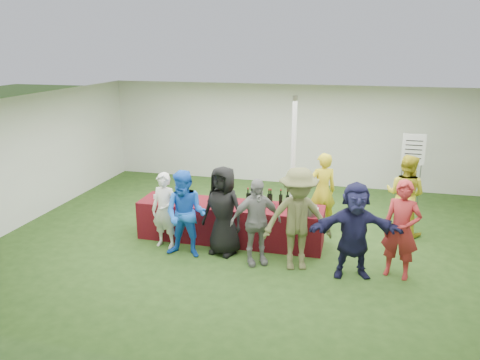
% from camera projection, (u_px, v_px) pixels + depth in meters
% --- Properties ---
extents(ground, '(60.00, 60.00, 0.00)m').
position_uv_depth(ground, '(257.00, 238.00, 9.30)').
color(ground, '#284719').
rests_on(ground, ground).
extents(tent, '(10.00, 10.00, 10.00)m').
position_uv_depth(tent, '(293.00, 160.00, 9.91)').
color(tent, white).
rests_on(tent, ground).
extents(serving_table, '(3.60, 0.80, 0.75)m').
position_uv_depth(serving_table, '(230.00, 222.00, 9.12)').
color(serving_table, '#591214').
rests_on(serving_table, ground).
extents(wine_bottles, '(0.83, 0.14, 0.32)m').
position_uv_depth(wine_bottles, '(267.00, 199.00, 8.94)').
color(wine_bottles, black).
rests_on(wine_bottles, serving_table).
extents(wine_glasses, '(1.25, 0.12, 0.16)m').
position_uv_depth(wine_glasses, '(182.00, 199.00, 8.95)').
color(wine_glasses, silver).
rests_on(wine_glasses, serving_table).
extents(water_bottle, '(0.07, 0.07, 0.23)m').
position_uv_depth(water_bottle, '(231.00, 198.00, 9.06)').
color(water_bottle, silver).
rests_on(water_bottle, serving_table).
extents(bar_towel, '(0.25, 0.18, 0.03)m').
position_uv_depth(bar_towel, '(311.00, 209.00, 8.69)').
color(bar_towel, white).
rests_on(bar_towel, serving_table).
extents(dump_bucket, '(0.25, 0.25, 0.18)m').
position_uv_depth(dump_bucket, '(310.00, 210.00, 8.41)').
color(dump_bucket, slate).
rests_on(dump_bucket, serving_table).
extents(wine_list_sign, '(0.50, 0.03, 1.80)m').
position_uv_depth(wine_list_sign, '(413.00, 155.00, 10.48)').
color(wine_list_sign, slate).
rests_on(wine_list_sign, ground).
extents(staff_pourer, '(0.69, 0.59, 1.61)m').
position_uv_depth(staff_pourer, '(322.00, 191.00, 9.63)').
color(staff_pourer, gold).
rests_on(staff_pourer, ground).
extents(staff_back, '(0.98, 0.89, 1.64)m').
position_uv_depth(staff_back, '(405.00, 195.00, 9.35)').
color(staff_back, gold).
rests_on(staff_back, ground).
extents(customer_0, '(0.57, 0.41, 1.45)m').
position_uv_depth(customer_0, '(165.00, 210.00, 8.75)').
color(customer_0, silver).
rests_on(customer_0, ground).
extents(customer_1, '(0.78, 0.61, 1.60)m').
position_uv_depth(customer_1, '(186.00, 214.00, 8.33)').
color(customer_1, blue).
rests_on(customer_1, ground).
extents(customer_2, '(0.92, 0.72, 1.65)m').
position_uv_depth(customer_2, '(223.00, 211.00, 8.44)').
color(customer_2, black).
rests_on(customer_2, ground).
extents(customer_3, '(0.98, 0.77, 1.55)m').
position_uv_depth(customer_3, '(256.00, 222.00, 8.06)').
color(customer_3, gray).
rests_on(customer_3, ground).
extents(customer_4, '(1.29, 0.95, 1.79)m').
position_uv_depth(customer_4, '(298.00, 219.00, 7.84)').
color(customer_4, brown).
rests_on(customer_4, ground).
extents(customer_5, '(1.57, 0.78, 1.62)m').
position_uv_depth(customer_5, '(354.00, 230.00, 7.60)').
color(customer_5, '#19183C').
rests_on(customer_5, ground).
extents(customer_6, '(0.69, 0.55, 1.66)m').
position_uv_depth(customer_6, '(401.00, 230.00, 7.58)').
color(customer_6, maroon).
rests_on(customer_6, ground).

